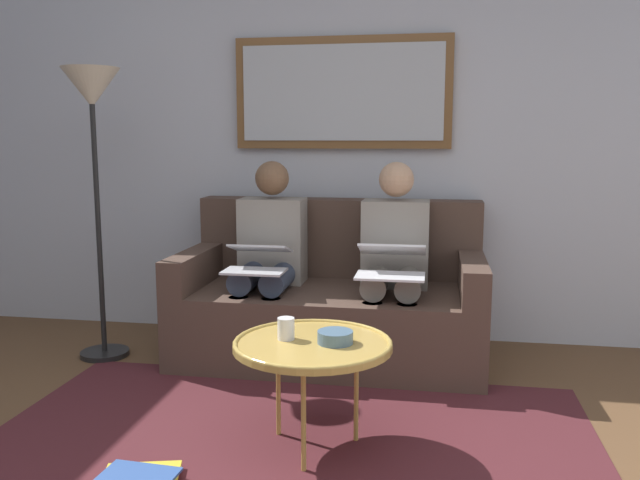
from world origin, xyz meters
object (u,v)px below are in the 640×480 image
object	(u,v)px
cup	(286,329)
person_right	(269,253)
person_left	(394,257)
standing_lamp	(93,120)
framed_mirror	(342,93)
laptop_white	(391,261)
couch	(332,302)
bowl	(335,337)
magazine_stack	(138,478)
laptop_silver	(258,258)
coffee_table	(313,345)

from	to	relation	value
cup	person_right	size ratio (longest dim) A/B	0.08
person_left	standing_lamp	xyz separation A→B (m)	(1.68, 0.20, 0.76)
framed_mirror	laptop_white	xyz separation A→B (m)	(-0.36, 0.69, -0.92)
laptop_white	couch	bearing A→B (deg)	-39.56
cup	bowl	xyz separation A→B (m)	(-0.21, 0.02, -0.02)
standing_lamp	person_left	bearing A→B (deg)	-173.25
bowl	standing_lamp	size ratio (longest dim) A/B	0.09
person_left	magazine_stack	bearing A→B (deg)	61.39
laptop_silver	laptop_white	bearing A→B (deg)	-178.91
person_right	standing_lamp	bearing A→B (deg)	11.78
person_left	person_right	size ratio (longest dim) A/B	1.00
framed_mirror	standing_lamp	bearing A→B (deg)	26.46
standing_lamp	person_right	bearing A→B (deg)	-168.22
person_left	magazine_stack	size ratio (longest dim) A/B	3.53
couch	cup	bearing A→B (deg)	89.69
couch	person_right	distance (m)	0.47
framed_mirror	magazine_stack	bearing A→B (deg)	76.55
couch	person_left	distance (m)	0.47
bowl	person_left	bearing A→B (deg)	-98.14
couch	coffee_table	distance (m)	1.23
coffee_table	cup	bearing A→B (deg)	-10.32
couch	framed_mirror	bearing A→B (deg)	-90.00
cup	person_right	world-z (taller)	person_right
cup	laptop_white	size ratio (longest dim) A/B	0.24
person_left	laptop_white	distance (m)	0.23
bowl	laptop_silver	bearing A→B (deg)	-57.90
couch	laptop_white	distance (m)	0.57
framed_mirror	cup	xyz separation A→B (m)	(0.01, 1.58, -1.05)
cup	person_left	size ratio (longest dim) A/B	0.08
coffee_table	framed_mirror	bearing A→B (deg)	-86.15
framed_mirror	cup	distance (m)	1.90
framed_mirror	coffee_table	distance (m)	1.95
framed_mirror	laptop_white	world-z (taller)	framed_mirror
couch	framed_mirror	xyz separation A→B (m)	(0.00, -0.39, 1.24)
laptop_white	magazine_stack	world-z (taller)	laptop_white
cup	bowl	size ratio (longest dim) A/B	0.62
person_left	laptop_silver	distance (m)	0.77
couch	coffee_table	world-z (taller)	couch
couch	framed_mirror	distance (m)	1.30
coffee_table	person_left	size ratio (longest dim) A/B	0.57
coffee_table	cup	size ratio (longest dim) A/B	7.18
person_left	magazine_stack	world-z (taller)	person_left
couch	coffee_table	bearing A→B (deg)	95.08
laptop_silver	coffee_table	bearing A→B (deg)	117.62
bowl	laptop_silver	xyz separation A→B (m)	(0.56, -0.90, 0.14)
person_right	magazine_stack	size ratio (longest dim) A/B	3.53
couch	person_right	xyz separation A→B (m)	(0.36, 0.07, 0.30)
framed_mirror	magazine_stack	world-z (taller)	framed_mirror
coffee_table	cup	xyz separation A→B (m)	(0.11, -0.02, 0.06)
standing_lamp	bowl	bearing A→B (deg)	148.05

